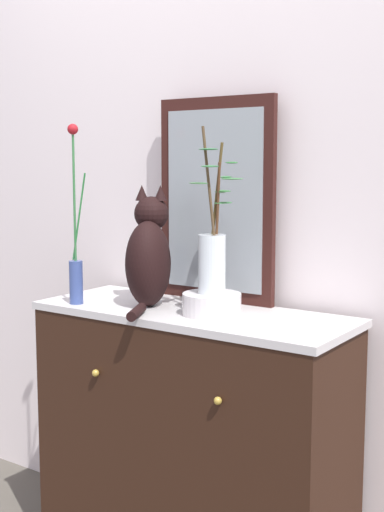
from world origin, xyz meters
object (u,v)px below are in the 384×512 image
sideboard (192,443)px  vase_glass_clear (213,254)px  vase_slim_green (76,258)px  cat_sitting (149,255)px  mirror_leaning (216,200)px  bowl_porcelain (212,304)px

sideboard → vase_glass_clear: vase_glass_clear is taller
vase_slim_green → vase_glass_clear: size_ratio=1.16×
sideboard → vase_glass_clear: bearing=-12.6°
vase_slim_green → vase_glass_clear: 0.50m
cat_sitting → sideboard: bearing=8.5°
sideboard → vase_slim_green: (-0.39, -0.14, 0.62)m
mirror_leaning → cat_sitting: (-0.13, -0.21, -0.18)m
sideboard → vase_glass_clear: size_ratio=2.05×
vase_slim_green → mirror_leaning: bearing=41.8°
vase_glass_clear → mirror_leaning: bearing=120.5°
cat_sitting → vase_slim_green: vase_slim_green is taller
sideboard → mirror_leaning: size_ratio=1.53×
sideboard → bowl_porcelain: bowl_porcelain is taller
sideboard → cat_sitting: (-0.16, -0.02, 0.63)m
sideboard → vase_slim_green: vase_slim_green is taller
sideboard → mirror_leaning: (-0.03, 0.18, 0.81)m
vase_slim_green → bowl_porcelain: size_ratio=3.24×
sideboard → vase_slim_green: size_ratio=1.77×
cat_sitting → vase_glass_clear: 0.26m
vase_slim_green → vase_glass_clear: (0.48, 0.12, 0.04)m
sideboard → mirror_leaning: mirror_leaning is taller
mirror_leaning → bowl_porcelain: size_ratio=3.74×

